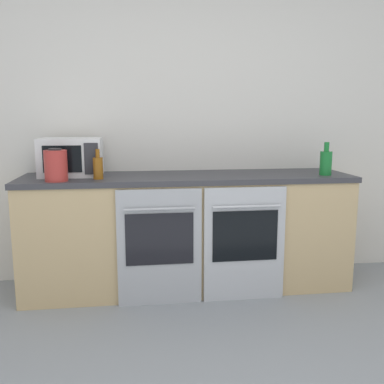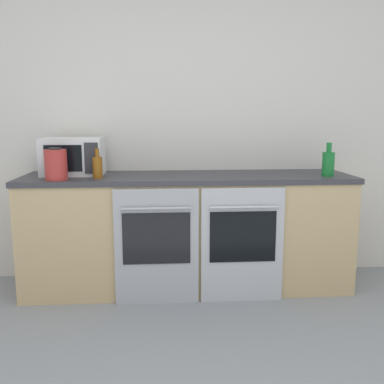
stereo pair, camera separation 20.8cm
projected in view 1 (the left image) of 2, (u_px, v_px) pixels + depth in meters
The scene contains 8 objects.
wall_back at pixel (183, 120), 3.51m from camera, with size 10.00×0.06×2.60m.
counter_back at pixel (188, 231), 3.33m from camera, with size 2.49×0.63×0.89m.
oven_left at pixel (160, 247), 2.99m from camera, with size 0.59×0.06×0.83m.
oven_right at pixel (244, 243), 3.07m from camera, with size 0.59×0.06×0.83m.
microwave at pixel (71, 157), 3.19m from camera, with size 0.45×0.34×0.28m.
bottle_green at pixel (326, 162), 3.24m from camera, with size 0.09×0.09×0.25m.
bottle_amber at pixel (98, 167), 3.02m from camera, with size 0.07×0.07×0.21m.
kettle at pixel (56, 165), 2.92m from camera, with size 0.16×0.16×0.22m.
Camera 1 is at (-0.40, -1.25, 1.31)m, focal length 40.00 mm.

